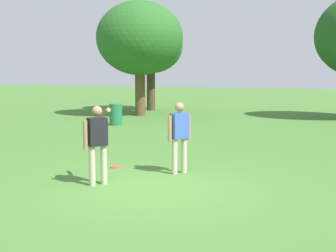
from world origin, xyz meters
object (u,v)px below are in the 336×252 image
(person_thrower, at_px, (179,133))
(frisbee, at_px, (116,167))
(person_catcher, at_px, (97,139))
(tree_tall_left, at_px, (151,47))
(trash_can_beside_table, at_px, (116,114))
(tree_broad_center, at_px, (140,39))

(person_thrower, xyz_separation_m, frisbee, (-1.68, -0.02, -0.93))
(person_catcher, bearing_deg, tree_tall_left, 112.02)
(frisbee, relative_size, trash_can_beside_table, 0.29)
(person_thrower, xyz_separation_m, tree_tall_left, (-8.08, 15.46, 2.97))
(person_thrower, distance_m, tree_broad_center, 14.38)
(frisbee, bearing_deg, tree_broad_center, 114.22)
(person_thrower, xyz_separation_m, trash_can_beside_table, (-6.15, 7.75, -0.46))
(person_catcher, distance_m, frisbee, 1.93)
(trash_can_beside_table, height_order, tree_broad_center, tree_broad_center)
(person_thrower, distance_m, tree_tall_left, 17.70)
(trash_can_beside_table, bearing_deg, tree_broad_center, 102.66)
(person_thrower, height_order, tree_tall_left, tree_tall_left)
(person_catcher, relative_size, frisbee, 5.97)
(person_thrower, distance_m, person_catcher, 2.00)
(frisbee, bearing_deg, tree_tall_left, 112.48)
(person_catcher, xyz_separation_m, tree_tall_left, (-6.91, 17.08, 2.95))
(tree_broad_center, bearing_deg, trash_can_beside_table, -77.34)
(person_catcher, distance_m, tree_tall_left, 18.66)
(person_catcher, height_order, tree_broad_center, tree_broad_center)
(frisbee, xyz_separation_m, tree_broad_center, (-5.44, 12.10, 4.11))
(frisbee, xyz_separation_m, trash_can_beside_table, (-4.47, 7.76, 0.47))
(person_thrower, bearing_deg, person_catcher, -125.77)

